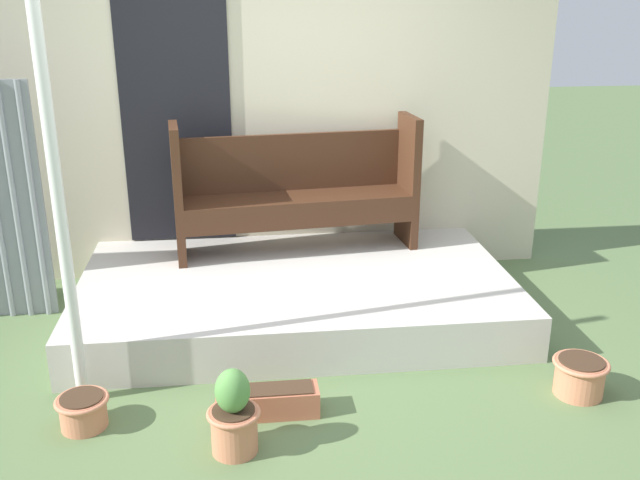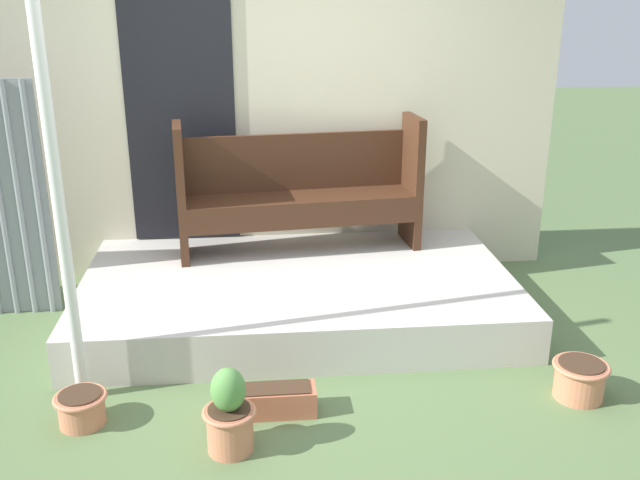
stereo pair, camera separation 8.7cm
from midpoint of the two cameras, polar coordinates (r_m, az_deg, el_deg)
name	(u,v)px [view 1 (the left image)]	position (r m, az deg, el deg)	size (l,w,h in m)	color
ground_plane	(298,378)	(4.26, -2.39, -11.00)	(24.00, 24.00, 0.00)	#5B7547
porch_slab	(296,295)	(4.95, -2.42, -4.45)	(2.92, 1.70, 0.30)	beige
house_wall	(279,108)	(5.46, -3.73, 10.48)	(4.12, 0.08, 2.60)	beige
support_post	(56,185)	(3.81, -20.98, 4.16)	(0.07, 0.07, 2.47)	white
bench	(296,185)	(5.24, -2.43, 4.39)	(1.80, 0.57, 0.98)	#422616
flower_pot_left	(83,410)	(4.00, -19.05, -12.73)	(0.28, 0.28, 0.18)	tan
flower_pot_middle	(234,416)	(3.60, -7.63, -13.81)	(0.27, 0.27, 0.45)	tan
flower_pot_right	(580,375)	(4.29, 19.50, -10.17)	(0.31, 0.31, 0.21)	tan
planter_box_rect	(268,401)	(3.91, -4.87, -12.75)	(0.55, 0.17, 0.16)	#B76647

